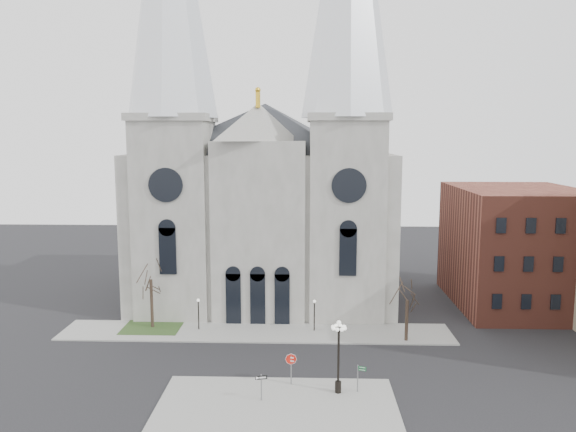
{
  "coord_description": "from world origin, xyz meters",
  "views": [
    {
      "loc": [
        5.13,
        -44.2,
        20.09
      ],
      "look_at": [
        3.4,
        8.0,
        12.58
      ],
      "focal_mm": 35.0,
      "sensor_mm": 36.0,
      "label": 1
    }
  ],
  "objects_px": {
    "globe_lamp": "(339,348)",
    "street_name_sign": "(359,376)",
    "stop_sign": "(291,362)",
    "one_way_sign": "(261,383)"
  },
  "relations": [
    {
      "from": "stop_sign",
      "to": "globe_lamp",
      "type": "xyz_separation_m",
      "value": [
        3.72,
        -1.34,
        1.82
      ]
    },
    {
      "from": "globe_lamp",
      "to": "one_way_sign",
      "type": "distance_m",
      "value": 6.5
    },
    {
      "from": "globe_lamp",
      "to": "street_name_sign",
      "type": "xyz_separation_m",
      "value": [
        1.62,
        0.16,
        -2.37
      ]
    },
    {
      "from": "stop_sign",
      "to": "one_way_sign",
      "type": "distance_m",
      "value": 3.63
    },
    {
      "from": "one_way_sign",
      "to": "street_name_sign",
      "type": "xyz_separation_m",
      "value": [
        7.52,
        1.68,
        -0.11
      ]
    },
    {
      "from": "one_way_sign",
      "to": "stop_sign",
      "type": "bearing_deg",
      "value": 40.28
    },
    {
      "from": "globe_lamp",
      "to": "street_name_sign",
      "type": "bearing_deg",
      "value": 5.53
    },
    {
      "from": "globe_lamp",
      "to": "street_name_sign",
      "type": "height_order",
      "value": "globe_lamp"
    },
    {
      "from": "stop_sign",
      "to": "one_way_sign",
      "type": "bearing_deg",
      "value": -108.32
    },
    {
      "from": "stop_sign",
      "to": "globe_lamp",
      "type": "distance_m",
      "value": 4.35
    }
  ]
}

